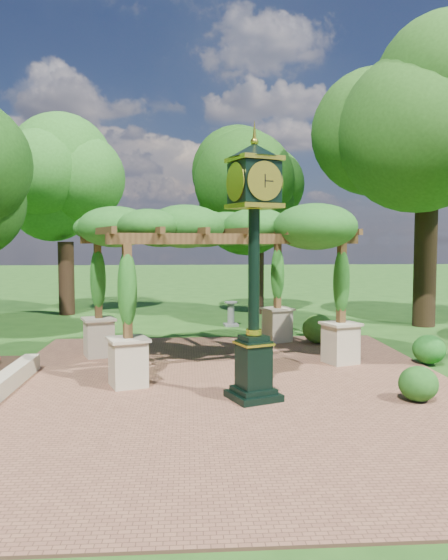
{
  "coord_description": "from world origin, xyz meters",
  "views": [
    {
      "loc": [
        -0.84,
        -10.26,
        3.13
      ],
      "look_at": [
        0.0,
        2.5,
        2.2
      ],
      "focal_mm": 35.0,
      "sensor_mm": 36.0,
      "label": 1
    }
  ],
  "objects": [
    {
      "name": "ground",
      "position": [
        0.0,
        0.0,
        0.0
      ],
      "size": [
        120.0,
        120.0,
        0.0
      ],
      "primitive_type": "plane",
      "color": "#1E4714",
      "rests_on": "ground"
    },
    {
      "name": "brick_plaza",
      "position": [
        0.0,
        1.0,
        0.02
      ],
      "size": [
        10.0,
        12.0,
        0.04
      ],
      "primitive_type": "cube",
      "color": "brown",
      "rests_on": "ground"
    },
    {
      "name": "pedestal_clock",
      "position": [
        0.42,
        0.12,
        3.0
      ],
      "size": [
        1.29,
        1.29,
        5.02
      ],
      "rotation": [
        0.0,
        0.0,
        0.38
      ],
      "color": "black",
      "rests_on": "brick_plaza"
    },
    {
      "name": "pergola",
      "position": [
        -0.12,
        3.72,
        3.25
      ],
      "size": [
        7.25,
        5.82,
        3.96
      ],
      "rotation": [
        0.0,
        0.0,
        0.35
      ],
      "color": "#C0AF8E",
      "rests_on": "brick_plaza"
    },
    {
      "name": "sundial",
      "position": [
        0.71,
        9.48,
        0.39
      ],
      "size": [
        0.55,
        0.55,
        0.9
      ],
      "rotation": [
        0.0,
        0.0,
        0.11
      ],
      "color": "gray",
      "rests_on": "ground"
    },
    {
      "name": "shrub_front",
      "position": [
        3.57,
        -0.22,
        0.38
      ],
      "size": [
        0.89,
        0.89,
        0.68
      ],
      "primitive_type": "ellipsoid",
      "rotation": [
        0.0,
        0.0,
        0.2
      ],
      "color": "#1D5016",
      "rests_on": "brick_plaza"
    },
    {
      "name": "shrub_mid",
      "position": [
        5.18,
        2.89,
        0.4
      ],
      "size": [
        0.83,
        0.83,
        0.73
      ],
      "primitive_type": "ellipsoid",
      "rotation": [
        0.0,
        0.0,
        0.03
      ],
      "color": "#1C5A19",
      "rests_on": "brick_plaza"
    },
    {
      "name": "shrub_back",
      "position": [
        3.06,
        5.76,
        0.48
      ],
      "size": [
        1.14,
        1.14,
        0.87
      ],
      "primitive_type": "ellipsoid",
      "rotation": [
        0.0,
        0.0,
        0.2
      ],
      "color": "#30611C",
      "rests_on": "brick_plaza"
    },
    {
      "name": "tree_west_far",
      "position": [
        -5.97,
        13.05,
        5.45
      ],
      "size": [
        4.06,
        4.06,
        7.94
      ],
      "color": "black",
      "rests_on": "ground"
    },
    {
      "name": "tree_north",
      "position": [
        2.07,
        12.86,
        5.13
      ],
      "size": [
        3.76,
        3.76,
        7.49
      ],
      "color": "#311E13",
      "rests_on": "ground"
    },
    {
      "name": "tree_east_far",
      "position": [
        7.77,
        9.04,
        7.53
      ],
      "size": [
        5.27,
        5.27,
        10.97
      ],
      "color": "black",
      "rests_on": "ground"
    }
  ]
}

